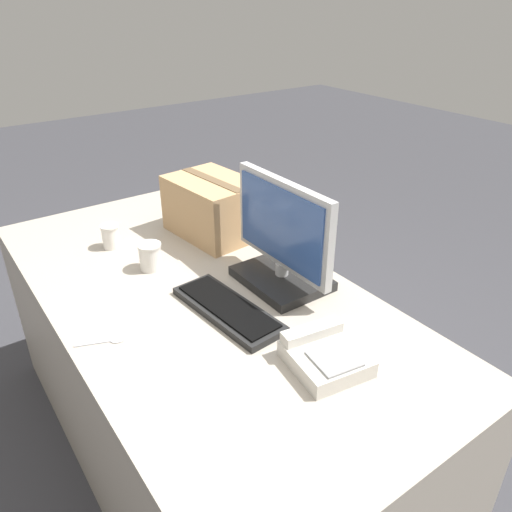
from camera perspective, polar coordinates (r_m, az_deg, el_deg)
name	(u,v)px	position (r m, az deg, el deg)	size (l,w,h in m)	color
ground_plane	(208,445)	(2.16, -5.55, -20.74)	(12.00, 12.00, 0.00)	#38383D
office_desk	(203,375)	(1.89, -6.08, -13.35)	(1.80, 0.90, 0.74)	#A89E8E
monitor	(282,244)	(1.62, 3.02, 1.40)	(0.45, 0.24, 0.36)	black
keyboard	(228,309)	(1.54, -3.25, -6.07)	(0.41, 0.18, 0.03)	black
desk_phone	(324,355)	(1.35, 7.83, -11.18)	(0.22, 0.21, 0.08)	beige
paper_cup_left	(111,236)	(1.98, -16.26, 2.19)	(0.07, 0.07, 0.09)	white
paper_cup_right	(150,256)	(1.79, -11.99, -0.04)	(0.08, 0.08, 0.10)	white
spoon	(109,341)	(1.49, -16.48, -9.32)	(0.07, 0.13, 0.00)	#B2B2B7
cardboard_box	(213,207)	(1.99, -4.91, 5.61)	(0.38, 0.30, 0.23)	tan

